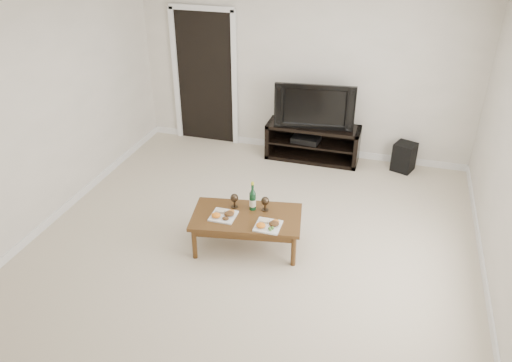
% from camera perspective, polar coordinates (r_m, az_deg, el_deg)
% --- Properties ---
extents(floor, '(5.50, 5.50, 0.00)m').
position_cam_1_polar(floor, '(5.67, -0.87, -8.14)').
color(floor, beige).
rests_on(floor, ground).
extents(back_wall, '(5.00, 0.04, 2.60)m').
position_cam_1_polar(back_wall, '(7.50, 5.52, 12.61)').
color(back_wall, silver).
rests_on(back_wall, ground).
extents(ceiling, '(5.00, 5.50, 0.04)m').
position_cam_1_polar(ceiling, '(4.57, -1.13, 18.88)').
color(ceiling, white).
rests_on(ceiling, back_wall).
extents(doorway, '(0.90, 0.02, 2.05)m').
position_cam_1_polar(doorway, '(7.97, -5.82, 11.56)').
color(doorway, black).
rests_on(doorway, ground).
extents(media_console, '(1.38, 0.45, 0.55)m').
position_cam_1_polar(media_console, '(7.57, 6.49, 4.40)').
color(media_console, black).
rests_on(media_console, ground).
extents(television, '(1.16, 0.28, 0.66)m').
position_cam_1_polar(television, '(7.33, 6.75, 8.70)').
color(television, black).
rests_on(television, media_console).
extents(av_receiver, '(0.43, 0.34, 0.08)m').
position_cam_1_polar(av_receiver, '(7.55, 5.75, 4.81)').
color(av_receiver, black).
rests_on(av_receiver, media_console).
extents(subwoofer, '(0.36, 0.36, 0.42)m').
position_cam_1_polar(subwoofer, '(7.54, 16.56, 2.66)').
color(subwoofer, black).
rests_on(subwoofer, ground).
extents(coffee_table, '(1.30, 0.85, 0.42)m').
position_cam_1_polar(coffee_table, '(5.63, -1.07, -5.76)').
color(coffee_table, '#523516').
rests_on(coffee_table, ground).
extents(plate_left, '(0.27, 0.27, 0.07)m').
position_cam_1_polar(plate_left, '(5.49, -3.75, -3.79)').
color(plate_left, white).
rests_on(plate_left, coffee_table).
extents(plate_right, '(0.27, 0.27, 0.07)m').
position_cam_1_polar(plate_right, '(5.32, 1.39, -4.94)').
color(plate_right, white).
rests_on(plate_right, coffee_table).
extents(wine_bottle, '(0.07, 0.07, 0.35)m').
position_cam_1_polar(wine_bottle, '(5.53, -0.39, -1.71)').
color(wine_bottle, '#0F391D').
rests_on(wine_bottle, coffee_table).
extents(goblet_left, '(0.09, 0.09, 0.17)m').
position_cam_1_polar(goblet_left, '(5.62, -2.49, -2.25)').
color(goblet_left, '#32271B').
rests_on(goblet_left, coffee_table).
extents(goblet_right, '(0.09, 0.09, 0.17)m').
position_cam_1_polar(goblet_right, '(5.56, 1.04, -2.61)').
color(goblet_right, '#32271B').
rests_on(goblet_right, coffee_table).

